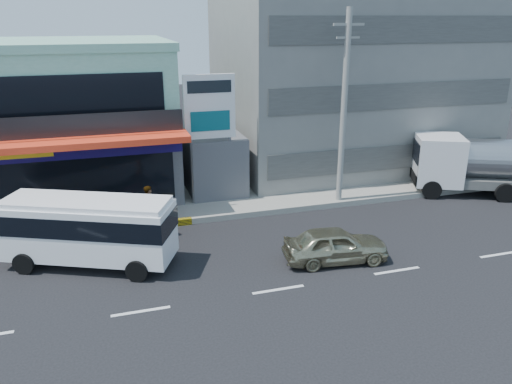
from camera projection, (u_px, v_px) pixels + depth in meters
ground at (278, 290)px, 18.47m from camera, size 120.00×120.00×0.00m
sidewalk at (306, 191)px, 28.36m from camera, size 70.00×5.00×0.30m
shop_building at (59, 123)px, 27.53m from camera, size 12.40×11.70×8.00m
concrete_building at (349, 58)px, 32.41m from camera, size 16.00×12.00×14.00m
gap_structure at (210, 160)px, 28.72m from camera, size 3.00×6.00×3.50m
satellite_dish at (213, 132)px, 27.21m from camera, size 1.50×1.50×0.15m
billboard at (210, 114)px, 24.99m from camera, size 2.60×0.18×6.90m
utility_pole_near at (344, 109)px, 25.07m from camera, size 1.60×0.30×10.00m
minibus at (88, 226)px, 19.79m from camera, size 7.03×4.74×2.82m
sedan at (336, 245)px, 20.40m from camera, size 4.45×2.23×1.46m
tanker_truck at (485, 164)px, 27.86m from camera, size 8.57×5.58×3.28m
motorcycle_rider at (151, 221)px, 22.59m from camera, size 2.00×0.89×2.48m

